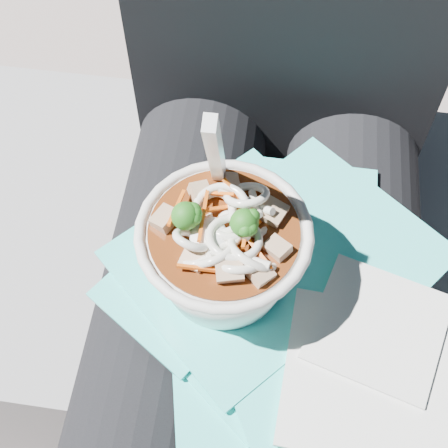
# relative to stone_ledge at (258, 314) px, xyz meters

# --- Properties ---
(ground) EXTENTS (20.00, 20.00, 0.00)m
(ground) POSITION_rel_stone_ledge_xyz_m (0.00, -0.15, -0.24)
(ground) COLOR slate
(ground) RESTS_ON ground
(stone_ledge) EXTENTS (1.01, 0.52, 0.47)m
(stone_ledge) POSITION_rel_stone_ledge_xyz_m (0.00, 0.00, 0.00)
(stone_ledge) COLOR slate
(stone_ledge) RESTS_ON ground
(lap) EXTENTS (0.34, 0.48, 0.16)m
(lap) POSITION_rel_stone_ledge_xyz_m (0.00, -0.15, 0.31)
(lap) COLOR black
(lap) RESTS_ON stone_ledge
(person_body) EXTENTS (0.34, 0.94, 1.02)m
(person_body) POSITION_rel_stone_ledge_xyz_m (0.00, -0.06, 0.33)
(person_body) COLOR black
(person_body) RESTS_ON ground
(plastic_bag) EXTENTS (0.35, 0.38, 0.02)m
(plastic_bag) POSITION_rel_stone_ledge_xyz_m (0.01, -0.15, 0.40)
(plastic_bag) COLOR #32D3CB
(plastic_bag) RESTS_ON lap
(napkins) EXTENTS (0.15, 0.19, 0.01)m
(napkins) POSITION_rel_stone_ledge_xyz_m (0.10, -0.22, 0.41)
(napkins) COLOR silver
(napkins) RESTS_ON plastic_bag
(udon_bowl) EXTENTS (0.17, 0.17, 0.20)m
(udon_bowl) POSITION_rel_stone_ledge_xyz_m (-0.04, -0.15, 0.46)
(udon_bowl) COLOR silver
(udon_bowl) RESTS_ON plastic_bag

